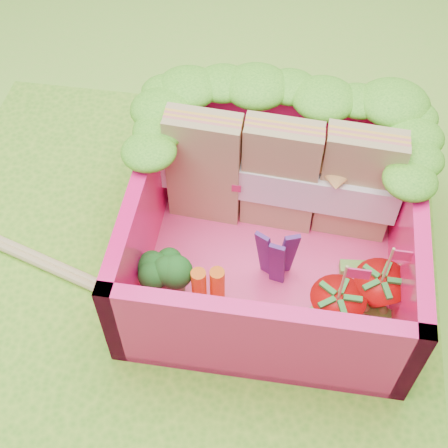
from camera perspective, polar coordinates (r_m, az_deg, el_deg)
ground at (r=3.14m, az=-4.70°, el=-4.84°), size 14.00×14.00×0.00m
placemat at (r=3.13m, az=-4.72°, el=-4.69°), size 2.60×2.60×0.03m
bento_floor at (r=3.14m, az=4.27°, el=-3.04°), size 1.30×1.30×0.05m
bento_box at (r=2.94m, az=4.55°, el=-0.24°), size 1.30×1.30×0.55m
lettuce_ruffle at (r=3.01m, az=5.85°, el=10.48°), size 1.43×0.77×0.11m
sandwich_stack at (r=3.03m, az=5.22°, el=4.33°), size 1.16×0.24×0.64m
broccoli at (r=2.85m, az=-4.93°, el=-4.06°), size 0.34×0.34×0.26m
carrot_sticks at (r=2.85m, az=-1.48°, el=-5.86°), size 0.15×0.10×0.26m
purple_wedges at (r=2.88m, az=4.82°, el=-3.08°), size 0.17×0.10×0.38m
strawberry_left at (r=2.83m, az=10.09°, el=-7.88°), size 0.24×0.24×0.48m
strawberry_right at (r=2.91m, az=13.81°, el=-6.28°), size 0.24×0.24×0.48m
snap_peas at (r=2.99m, az=11.37°, el=-7.00°), size 0.63×0.55×0.05m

